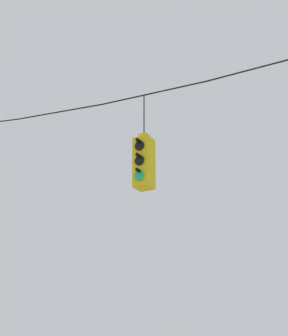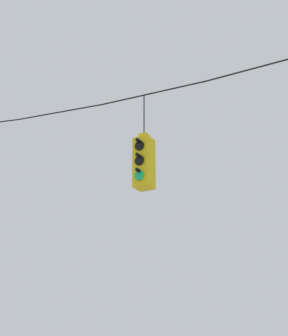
% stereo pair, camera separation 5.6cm
% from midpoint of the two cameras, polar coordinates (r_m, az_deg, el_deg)
% --- Properties ---
extents(span_wire, '(16.92, 0.03, 0.66)m').
position_cam_midpoint_polar(span_wire, '(10.08, 13.16, 12.03)').
color(span_wire, black).
extents(traffic_light_near_right_pole, '(0.34, 0.46, 2.03)m').
position_cam_midpoint_polar(traffic_light_near_right_pole, '(10.16, -0.18, 0.64)').
color(traffic_light_near_right_pole, yellow).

